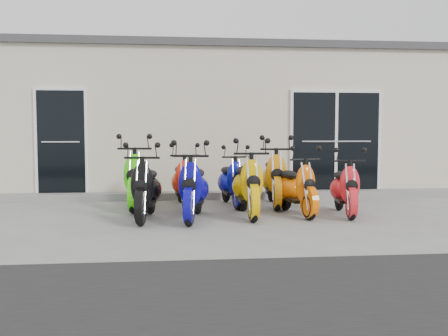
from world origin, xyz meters
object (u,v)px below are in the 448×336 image
(scooter_front_orange_b, at_px, (296,180))
(scooter_back_blue, at_px, (231,175))
(scooter_back_green, at_px, (138,171))
(scooter_front_orange_a, at_px, (248,177))
(scooter_front_black, at_px, (146,181))
(scooter_front_blue, at_px, (194,180))
(scooter_back_red, at_px, (183,174))
(scooter_front_red, at_px, (345,181))
(scooter_back_yellow, at_px, (274,170))

(scooter_front_orange_b, height_order, scooter_back_blue, scooter_front_orange_b)
(scooter_back_green, bearing_deg, scooter_front_orange_a, -25.90)
(scooter_front_black, relative_size, scooter_front_blue, 0.97)
(scooter_front_orange_a, relative_size, scooter_back_red, 1.08)
(scooter_front_blue, distance_m, scooter_front_red, 2.56)
(scooter_front_red, height_order, scooter_back_red, scooter_back_red)
(scooter_front_blue, bearing_deg, scooter_back_red, 104.69)
(scooter_back_yellow, bearing_deg, scooter_back_blue, 177.90)
(scooter_back_red, bearing_deg, scooter_back_yellow, -6.72)
(scooter_back_green, distance_m, scooter_back_yellow, 2.54)
(scooter_front_black, relative_size, scooter_front_red, 1.08)
(scooter_front_black, relative_size, scooter_back_green, 0.91)
(scooter_back_green, bearing_deg, scooter_front_orange_b, -17.10)
(scooter_front_black, bearing_deg, scooter_back_blue, 46.83)
(scooter_back_red, bearing_deg, scooter_front_blue, -87.88)
(scooter_back_blue, bearing_deg, scooter_front_red, -40.92)
(scooter_front_black, height_order, scooter_back_yellow, scooter_back_yellow)
(scooter_front_orange_a, bearing_deg, scooter_back_yellow, 58.49)
(scooter_front_orange_b, distance_m, scooter_front_red, 0.82)
(scooter_back_red, bearing_deg, scooter_front_orange_b, -34.91)
(scooter_back_green, distance_m, scooter_back_blue, 1.74)
(scooter_front_red, bearing_deg, scooter_front_blue, -167.54)
(scooter_front_red, bearing_deg, scooter_back_red, 163.59)
(scooter_back_red, distance_m, scooter_back_yellow, 1.72)
(scooter_front_blue, relative_size, scooter_front_orange_b, 1.08)
(scooter_front_black, xyz_separation_m, scooter_back_green, (-0.21, 1.23, 0.06))
(scooter_front_red, bearing_deg, scooter_front_black, -170.08)
(scooter_front_orange_b, relative_size, scooter_back_green, 0.86)
(scooter_front_orange_b, xyz_separation_m, scooter_back_red, (-1.88, 1.15, 0.01))
(scooter_front_black, xyz_separation_m, scooter_back_red, (0.61, 1.34, -0.02))
(scooter_back_yellow, bearing_deg, scooter_back_green, -173.06)
(scooter_back_red, height_order, scooter_back_yellow, scooter_back_yellow)
(scooter_front_orange_b, xyz_separation_m, scooter_back_yellow, (-0.16, 1.05, 0.08))
(scooter_front_blue, distance_m, scooter_front_orange_b, 1.76)
(scooter_front_orange_a, bearing_deg, scooter_front_red, -1.75)
(scooter_front_red, distance_m, scooter_back_yellow, 1.51)
(scooter_front_blue, xyz_separation_m, scooter_front_orange_b, (1.74, 0.28, -0.05))
(scooter_front_red, xyz_separation_m, scooter_back_blue, (-1.78, 1.26, 0.01))
(scooter_front_black, distance_m, scooter_back_red, 1.47)
(scooter_front_black, relative_size, scooter_front_orange_a, 0.95)
(scooter_front_orange_a, bearing_deg, scooter_front_orange_b, 2.46)
(scooter_front_orange_a, bearing_deg, scooter_back_blue, 96.46)
(scooter_front_black, distance_m, scooter_front_orange_b, 2.51)
(scooter_front_blue, height_order, scooter_front_orange_a, scooter_front_orange_a)
(scooter_front_orange_b, distance_m, scooter_back_yellow, 1.07)
(scooter_front_orange_a, height_order, scooter_back_red, scooter_front_orange_a)
(scooter_front_black, xyz_separation_m, scooter_back_blue, (1.53, 1.36, -0.04))
(scooter_front_red, bearing_deg, scooter_back_yellow, 138.84)
(scooter_front_red, bearing_deg, scooter_back_green, 170.45)
(scooter_front_blue, bearing_deg, scooter_back_blue, 70.99)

